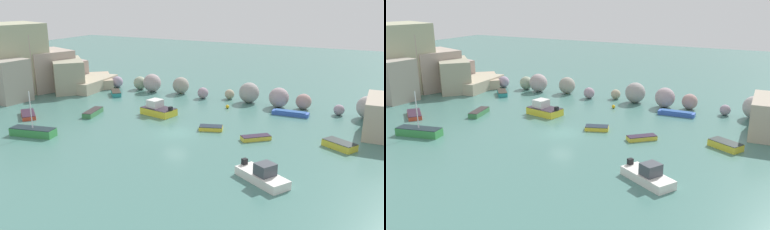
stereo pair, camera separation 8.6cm
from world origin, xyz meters
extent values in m
plane|color=#45766D|center=(0.00, 0.00, 0.00)|extent=(160.00, 160.00, 0.00)
cube|color=#AD928C|center=(-30.39, 4.71, 4.34)|extent=(7.80, 7.21, 8.68)
cube|color=#A6958A|center=(-28.34, 9.60, 2.95)|extent=(8.50, 8.33, 5.91)
cube|color=tan|center=(-23.89, 14.34, 0.71)|extent=(10.34, 10.37, 1.42)
cube|color=#A9AA88|center=(-30.30, 5.75, 5.07)|extent=(9.24, 9.00, 10.15)
cube|color=#9F9789|center=(-27.20, 1.40, 2.88)|extent=(5.59, 4.85, 5.76)
cube|color=#AC9790|center=(-28.64, 13.79, 1.90)|extent=(7.32, 7.00, 3.80)
cube|color=#B0A48B|center=(-22.19, 12.32, 0.83)|extent=(5.75, 9.12, 1.67)
cube|color=#9F9A82|center=(-24.48, 10.12, 2.36)|extent=(8.58, 8.29, 4.73)
sphere|color=#9887A0|center=(-19.22, 15.34, 0.86)|extent=(1.72, 1.72, 1.72)
sphere|color=#93A288|center=(-15.22, 15.75, 0.99)|extent=(1.98, 1.98, 1.98)
sphere|color=#A49597|center=(-12.66, 15.24, 1.34)|extent=(2.68, 2.68, 2.68)
sphere|color=gray|center=(-8.30, 16.24, 1.21)|extent=(2.42, 2.42, 2.42)
sphere|color=#9E8797|center=(-4.10, 15.08, 0.77)|extent=(1.54, 1.54, 1.54)
sphere|color=tan|center=(-0.63, 16.47, 0.67)|extent=(1.35, 1.35, 1.35)
sphere|color=#999392|center=(2.48, 15.83, 1.37)|extent=(2.73, 2.73, 2.73)
sphere|color=#A7939A|center=(6.73, 15.34, 1.29)|extent=(2.57, 2.57, 2.57)
sphere|color=#A88682|center=(9.82, 15.84, 0.99)|extent=(1.98, 1.98, 1.98)
sphere|color=#9C8B9D|center=(14.31, 15.12, 0.65)|extent=(1.29, 1.29, 1.29)
sphere|color=#A89F9F|center=(17.55, 15.19, 1.36)|extent=(2.72, 2.72, 2.72)
sphere|color=gold|center=(1.07, 11.72, 0.23)|extent=(0.46, 0.46, 0.46)
cube|color=#368D45|center=(-12.74, -7.55, 0.40)|extent=(4.97, 2.46, 0.80)
cube|color=#1B292E|center=(-12.74, -7.55, 0.83)|extent=(4.87, 2.41, 0.06)
cylinder|color=silver|center=(-12.74, -7.55, 2.78)|extent=(0.10, 0.10, 3.95)
cube|color=#C43D29|center=(-18.76, -2.84, 0.23)|extent=(3.99, 3.59, 0.45)
cube|color=#321F30|center=(-18.76, -2.84, 0.48)|extent=(3.91, 3.52, 0.06)
cube|color=yellow|center=(2.91, 2.70, 0.20)|extent=(2.81, 2.07, 0.41)
cube|color=#1A2431|center=(2.91, 2.70, 0.44)|extent=(2.76, 2.03, 0.06)
cube|color=yellow|center=(-5.25, 5.13, 0.41)|extent=(4.46, 3.02, 0.82)
cube|color=#312833|center=(-5.25, 5.13, 0.85)|extent=(4.37, 2.96, 0.06)
cube|color=silver|center=(-5.82, 5.24, 1.32)|extent=(1.78, 1.86, 0.99)
cube|color=black|center=(-3.38, 4.78, 1.07)|extent=(0.43, 0.50, 0.50)
cube|color=gold|center=(16.19, 3.35, 0.32)|extent=(3.43, 2.80, 0.64)
cube|color=#1E2726|center=(16.19, 3.35, 0.67)|extent=(3.36, 2.74, 0.06)
cube|color=blue|center=(9.12, 12.25, 0.24)|extent=(4.41, 1.33, 0.47)
cube|color=#234C93|center=(9.12, 12.25, 0.51)|extent=(3.75, 1.13, 0.08)
cube|color=white|center=(11.92, -7.16, 0.35)|extent=(4.91, 3.89, 0.71)
cube|color=#3F444C|center=(12.21, -7.33, 1.18)|extent=(1.80, 1.86, 0.95)
cube|color=black|center=(10.05, -6.08, 0.96)|extent=(0.53, 0.56, 0.50)
cube|color=gold|center=(8.30, 1.89, 0.21)|extent=(2.93, 2.81, 0.41)
cube|color=#261A2D|center=(8.30, 1.89, 0.44)|extent=(2.87, 2.75, 0.06)
cube|color=teal|center=(-16.16, 10.91, 0.29)|extent=(3.12, 3.25, 0.58)
cube|color=#2C271E|center=(-16.16, 10.91, 0.61)|extent=(3.06, 3.18, 0.06)
cube|color=#3A7B47|center=(-12.34, 1.36, 0.28)|extent=(1.98, 3.71, 0.56)
cube|color=#302A29|center=(-12.34, 1.36, 0.59)|extent=(1.94, 3.63, 0.06)
camera|label=1|loc=(20.89, -36.35, 14.33)|focal=38.96mm
camera|label=2|loc=(20.96, -36.31, 14.33)|focal=38.96mm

